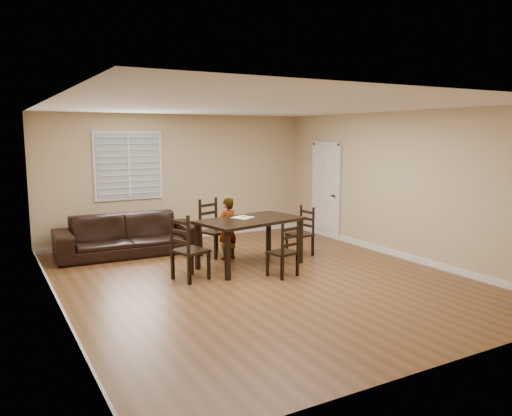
{
  "coord_description": "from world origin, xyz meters",
  "views": [
    {
      "loc": [
        -3.79,
        -6.7,
        2.28
      ],
      "look_at": [
        0.43,
        0.86,
        1.0
      ],
      "focal_mm": 35.0,
      "sensor_mm": 36.0,
      "label": 1
    }
  ],
  "objects_px": {
    "dining_table": "(250,224)",
    "donut": "(244,216)",
    "child": "(227,229)",
    "sofa": "(127,235)",
    "chair_far": "(287,252)",
    "chair_near": "(211,229)",
    "chair_left": "(184,251)",
    "chair_right": "(304,233)"
  },
  "relations": [
    {
      "from": "chair_far",
      "to": "child",
      "type": "distance_m",
      "value": 1.58
    },
    {
      "from": "donut",
      "to": "sofa",
      "type": "relative_size",
      "value": 0.04
    },
    {
      "from": "child",
      "to": "sofa",
      "type": "height_order",
      "value": "child"
    },
    {
      "from": "chair_left",
      "to": "dining_table",
      "type": "bearing_deg",
      "value": -95.12
    },
    {
      "from": "chair_near",
      "to": "sofa",
      "type": "xyz_separation_m",
      "value": [
        -1.4,
        0.77,
        -0.11
      ]
    },
    {
      "from": "dining_table",
      "to": "child",
      "type": "bearing_deg",
      "value": 90.0
    },
    {
      "from": "chair_near",
      "to": "child",
      "type": "bearing_deg",
      "value": -96.64
    },
    {
      "from": "chair_near",
      "to": "chair_right",
      "type": "xyz_separation_m",
      "value": [
        1.56,
        -0.85,
        -0.07
      ]
    },
    {
      "from": "dining_table",
      "to": "donut",
      "type": "distance_m",
      "value": 0.23
    },
    {
      "from": "chair_far",
      "to": "sofa",
      "type": "bearing_deg",
      "value": -70.06
    },
    {
      "from": "child",
      "to": "chair_left",
      "type": "bearing_deg",
      "value": 23.69
    },
    {
      "from": "child",
      "to": "donut",
      "type": "bearing_deg",
      "value": 90.61
    },
    {
      "from": "chair_right",
      "to": "chair_left",
      "type": "bearing_deg",
      "value": -83.6
    },
    {
      "from": "sofa",
      "to": "chair_near",
      "type": "bearing_deg",
      "value": -26.26
    },
    {
      "from": "chair_left",
      "to": "sofa",
      "type": "relative_size",
      "value": 0.41
    },
    {
      "from": "dining_table",
      "to": "sofa",
      "type": "relative_size",
      "value": 0.75
    },
    {
      "from": "chair_far",
      "to": "child",
      "type": "bearing_deg",
      "value": -91.95
    },
    {
      "from": "chair_far",
      "to": "donut",
      "type": "relative_size",
      "value": 8.9
    },
    {
      "from": "chair_far",
      "to": "chair_right",
      "type": "height_order",
      "value": "chair_right"
    },
    {
      "from": "dining_table",
      "to": "donut",
      "type": "xyz_separation_m",
      "value": [
        -0.02,
        0.2,
        0.11
      ]
    },
    {
      "from": "child",
      "to": "sofa",
      "type": "xyz_separation_m",
      "value": [
        -1.52,
        1.24,
        -0.19
      ]
    },
    {
      "from": "chair_far",
      "to": "sofa",
      "type": "distance_m",
      "value": 3.33
    },
    {
      "from": "sofa",
      "to": "dining_table",
      "type": "bearing_deg",
      "value": -46.27
    },
    {
      "from": "chair_near",
      "to": "chair_right",
      "type": "relative_size",
      "value": 1.16
    },
    {
      "from": "chair_far",
      "to": "chair_left",
      "type": "height_order",
      "value": "chair_left"
    },
    {
      "from": "sofa",
      "to": "donut",
      "type": "bearing_deg",
      "value": -43.34
    },
    {
      "from": "chair_right",
      "to": "sofa",
      "type": "distance_m",
      "value": 3.38
    },
    {
      "from": "chair_near",
      "to": "chair_left",
      "type": "bearing_deg",
      "value": -148.45
    },
    {
      "from": "dining_table",
      "to": "chair_right",
      "type": "xyz_separation_m",
      "value": [
        1.31,
        0.25,
        -0.33
      ]
    },
    {
      "from": "chair_right",
      "to": "chair_far",
      "type": "bearing_deg",
      "value": -49.26
    },
    {
      "from": "dining_table",
      "to": "chair_right",
      "type": "bearing_deg",
      "value": -0.54
    },
    {
      "from": "dining_table",
      "to": "sofa",
      "type": "distance_m",
      "value": 2.52
    },
    {
      "from": "sofa",
      "to": "chair_far",
      "type": "bearing_deg",
      "value": -54.17
    },
    {
      "from": "chair_left",
      "to": "chair_right",
      "type": "height_order",
      "value": "chair_left"
    },
    {
      "from": "chair_right",
      "to": "donut",
      "type": "relative_size",
      "value": 9.07
    },
    {
      "from": "chair_far",
      "to": "chair_left",
      "type": "relative_size",
      "value": 0.85
    },
    {
      "from": "dining_table",
      "to": "chair_near",
      "type": "xyz_separation_m",
      "value": [
        -0.24,
        1.11,
        -0.26
      ]
    },
    {
      "from": "donut",
      "to": "sofa",
      "type": "distance_m",
      "value": 2.38
    },
    {
      "from": "chair_far",
      "to": "chair_right",
      "type": "relative_size",
      "value": 0.98
    },
    {
      "from": "chair_right",
      "to": "dining_table",
      "type": "bearing_deg",
      "value": -84.14
    },
    {
      "from": "chair_near",
      "to": "chair_left",
      "type": "relative_size",
      "value": 1.0
    },
    {
      "from": "donut",
      "to": "sofa",
      "type": "bearing_deg",
      "value": 134.28
    }
  ]
}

